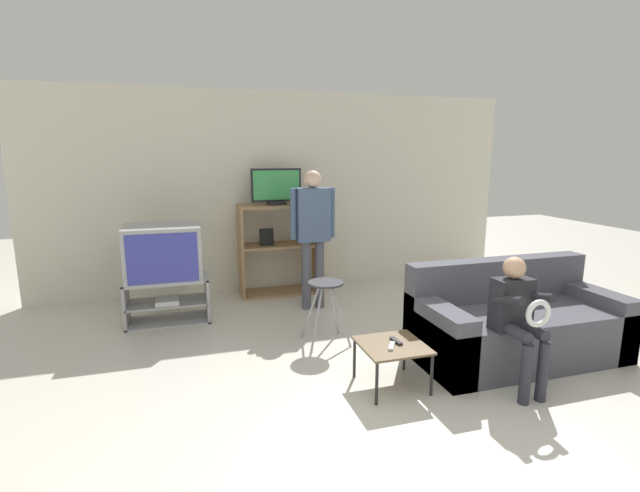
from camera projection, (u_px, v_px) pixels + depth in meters
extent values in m
plane|color=beige|center=(415.00, 448.00, 2.91)|extent=(18.00, 18.00, 0.00)
cube|color=silver|center=(283.00, 193.00, 6.18)|extent=(6.40, 0.06, 2.60)
cube|color=#A8A8AD|center=(169.00, 320.00, 5.10)|extent=(0.88, 0.44, 0.02)
cube|color=#A8A8AD|center=(168.00, 302.00, 5.06)|extent=(0.85, 0.44, 0.02)
cube|color=#A8A8AD|center=(166.00, 279.00, 5.01)|extent=(0.88, 0.44, 0.02)
cube|color=#A8A8AD|center=(126.00, 304.00, 4.93)|extent=(0.03, 0.44, 0.48)
cube|color=#A8A8AD|center=(207.00, 297.00, 5.17)|extent=(0.03, 0.44, 0.48)
cube|color=silver|center=(167.00, 301.00, 5.00)|extent=(0.24, 0.28, 0.05)
cube|color=#9E9EA3|center=(163.00, 252.00, 4.93)|extent=(0.77, 0.63, 0.59)
cube|color=#333899|center=(163.00, 259.00, 4.63)|extent=(0.69, 0.01, 0.51)
cube|color=#9E7A51|center=(241.00, 252.00, 5.87)|extent=(0.03, 0.43, 1.17)
cube|color=#9E7A51|center=(317.00, 247.00, 6.16)|extent=(0.03, 0.43, 1.17)
cube|color=#9E7A51|center=(281.00, 292.00, 6.13)|extent=(0.98, 0.43, 0.03)
cube|color=#9E7A51|center=(280.00, 245.00, 6.00)|extent=(0.98, 0.43, 0.03)
cube|color=#9E7A51|center=(279.00, 206.00, 5.90)|extent=(0.98, 0.43, 0.03)
cube|color=black|center=(267.00, 237.00, 5.87)|extent=(0.18, 0.04, 0.22)
cube|color=black|center=(277.00, 203.00, 5.89)|extent=(0.22, 0.20, 0.04)
cube|color=black|center=(276.00, 185.00, 5.84)|extent=(0.64, 0.04, 0.42)
cube|color=#3FA559|center=(277.00, 185.00, 5.83)|extent=(0.59, 0.01, 0.37)
cylinder|color=#99999E|center=(317.00, 318.00, 4.34)|extent=(0.18, 0.16, 0.60)
cylinder|color=#99999E|center=(341.00, 316.00, 4.41)|extent=(0.18, 0.16, 0.60)
cylinder|color=#99999E|center=(311.00, 311.00, 4.55)|extent=(0.18, 0.16, 0.60)
cylinder|color=#99999E|center=(334.00, 309.00, 4.61)|extent=(0.18, 0.16, 0.60)
cylinder|color=#333338|center=(326.00, 283.00, 4.42)|extent=(0.34, 0.34, 0.02)
cube|color=brown|center=(392.00, 345.00, 3.62)|extent=(0.50, 0.50, 0.02)
cylinder|color=black|center=(377.00, 384.00, 3.37)|extent=(0.02, 0.02, 0.33)
cylinder|color=black|center=(432.00, 375.00, 3.50)|extent=(0.02, 0.02, 0.33)
cylinder|color=black|center=(354.00, 358.00, 3.80)|extent=(0.02, 0.02, 0.33)
cylinder|color=black|center=(404.00, 351.00, 3.93)|extent=(0.02, 0.02, 0.33)
cube|color=#232328|center=(396.00, 341.00, 3.65)|extent=(0.05, 0.15, 0.02)
cube|color=silver|center=(392.00, 346.00, 3.55)|extent=(0.11, 0.14, 0.02)
cube|color=#4C4C56|center=(518.00, 334.00, 4.14)|extent=(1.84, 0.86, 0.46)
cube|color=#4C4C56|center=(497.00, 279.00, 4.37)|extent=(1.84, 0.20, 0.39)
cube|color=#4C4C56|center=(438.00, 338.00, 3.90)|extent=(0.22, 0.86, 0.58)
cube|color=#4C4C56|center=(590.00, 318.00, 4.36)|extent=(0.22, 0.86, 0.58)
cylinder|color=#4C4C56|center=(306.00, 275.00, 5.44)|extent=(0.11, 0.11, 0.82)
cylinder|color=#4C4C56|center=(320.00, 274.00, 5.49)|extent=(0.11, 0.11, 0.82)
cube|color=#475B7A|center=(313.00, 215.00, 5.32)|extent=(0.38, 0.20, 0.61)
cylinder|color=#475B7A|center=(293.00, 214.00, 5.26)|extent=(0.08, 0.08, 0.58)
cylinder|color=#475B7A|center=(332.00, 213.00, 5.38)|extent=(0.08, 0.08, 0.58)
sphere|color=beige|center=(313.00, 179.00, 5.24)|extent=(0.20, 0.20, 0.20)
cylinder|color=#2D2D38|center=(526.00, 375.00, 3.38)|extent=(0.08, 0.08, 0.46)
cylinder|color=#2D2D38|center=(542.00, 372.00, 3.42)|extent=(0.08, 0.08, 0.46)
cylinder|color=#2D2D38|center=(515.00, 332.00, 3.47)|extent=(0.09, 0.30, 0.09)
cylinder|color=#2D2D38|center=(531.00, 330.00, 3.51)|extent=(0.09, 0.30, 0.09)
cube|color=#232328|center=(511.00, 304.00, 3.60)|extent=(0.30, 0.17, 0.41)
cylinder|color=#232328|center=(509.00, 300.00, 3.42)|extent=(0.06, 0.31, 0.14)
cylinder|color=#232328|center=(539.00, 297.00, 3.50)|extent=(0.06, 0.31, 0.14)
sphere|color=tan|center=(514.00, 268.00, 3.54)|extent=(0.17, 0.17, 0.17)
torus|color=silver|center=(538.00, 314.00, 3.32)|extent=(0.21, 0.04, 0.21)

